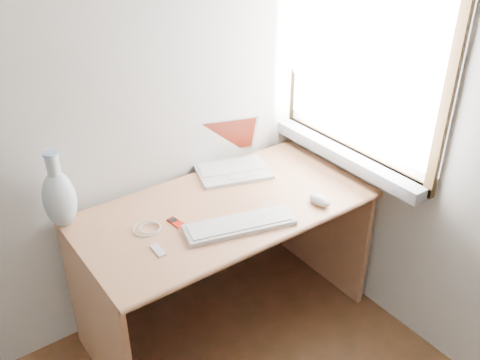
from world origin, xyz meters
TOP-DOWN VIEW (x-y plane):
  - window at (1.72, 1.30)m, footprint 0.11×0.99m
  - desk at (1.03, 1.46)m, footprint 1.34×0.67m
  - laptop at (1.23, 1.64)m, footprint 0.41×0.39m
  - external_keyboard at (0.99, 1.20)m, footprint 0.49×0.26m
  - mouse at (1.39, 1.14)m, footprint 0.07×0.12m
  - ipod at (0.78, 1.38)m, footprint 0.05×0.09m
  - cable_coil at (0.66, 1.42)m, footprint 0.14×0.14m
  - remote at (0.63, 1.26)m, footprint 0.04×0.09m
  - vase at (0.39, 1.65)m, footprint 0.14×0.14m

SIDE VIEW (x-z plane):
  - desk at x=1.03m, z-range 0.15..0.86m
  - cable_coil at x=0.66m, z-range 0.71..0.71m
  - remote at x=0.63m, z-range 0.71..0.71m
  - ipod at x=0.78m, z-range 0.71..0.71m
  - external_keyboard at x=0.99m, z-range 0.71..0.73m
  - mouse at x=1.39m, z-range 0.71..0.75m
  - laptop at x=1.23m, z-range 0.64..0.88m
  - vase at x=0.39m, z-range 0.67..1.02m
  - window at x=1.72m, z-range 0.72..1.83m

